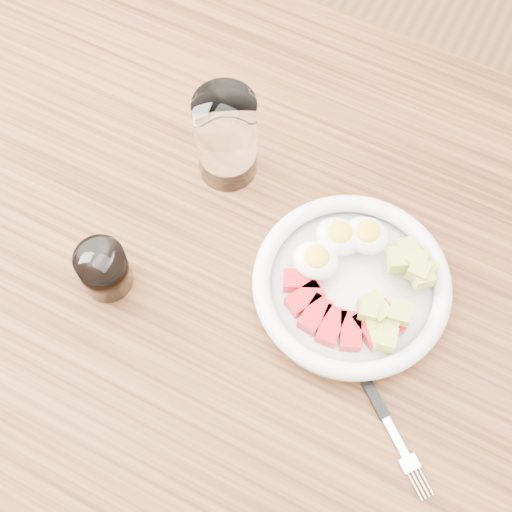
{
  "coord_description": "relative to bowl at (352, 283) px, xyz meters",
  "views": [
    {
      "loc": [
        0.16,
        -0.32,
        1.61
      ],
      "look_at": [
        -0.01,
        0.01,
        0.8
      ],
      "focal_mm": 50.0,
      "sensor_mm": 36.0,
      "label": 1
    }
  ],
  "objects": [
    {
      "name": "fork",
      "position": [
        0.09,
        -0.12,
        -0.02
      ],
      "size": [
        0.16,
        0.13,
        0.01
      ],
      "color": "black",
      "rests_on": "dining_table"
    },
    {
      "name": "water_glass",
      "position": [
        -0.22,
        0.09,
        0.05
      ],
      "size": [
        0.08,
        0.08,
        0.14
      ],
      "primitive_type": "cylinder",
      "color": "white",
      "rests_on": "dining_table"
    },
    {
      "name": "coffee_glass",
      "position": [
        -0.28,
        -0.13,
        0.01
      ],
      "size": [
        0.06,
        0.06,
        0.07
      ],
      "color": "white",
      "rests_on": "dining_table"
    },
    {
      "name": "bowl",
      "position": [
        0.0,
        0.0,
        0.0
      ],
      "size": [
        0.25,
        0.25,
        0.06
      ],
      "color": "white",
      "rests_on": "dining_table"
    },
    {
      "name": "dining_table",
      "position": [
        -0.11,
        -0.03,
        -0.12
      ],
      "size": [
        1.5,
        0.9,
        0.77
      ],
      "color": "brown",
      "rests_on": "ground"
    },
    {
      "name": "ground",
      "position": [
        -0.11,
        -0.03,
        -0.79
      ],
      "size": [
        4.0,
        4.0,
        0.0
      ],
      "primitive_type": "plane",
      "color": "brown",
      "rests_on": "ground"
    }
  ]
}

